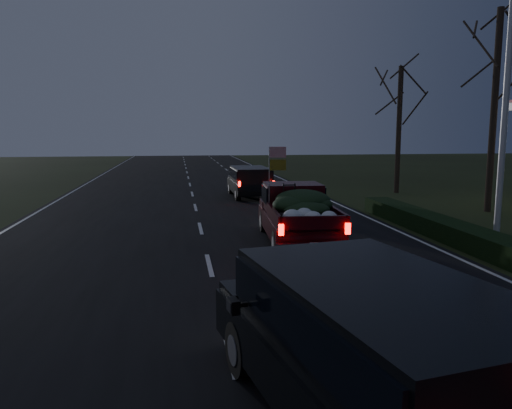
{
  "coord_description": "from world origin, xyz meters",
  "views": [
    {
      "loc": [
        -0.75,
        -12.57,
        3.44
      ],
      "look_at": [
        1.51,
        1.85,
        1.3
      ],
      "focal_mm": 35.0,
      "sensor_mm": 36.0,
      "label": 1
    }
  ],
  "objects": [
    {
      "name": "bare_tree_mid",
      "position": [
        12.5,
        7.0,
        6.35
      ],
      "size": [
        3.6,
        3.6,
        8.5
      ],
      "color": "black",
      "rests_on": "ground"
    },
    {
      "name": "pickup_truck",
      "position": [
        2.9,
        2.39,
        1.0
      ],
      "size": [
        2.27,
        5.19,
        2.66
      ],
      "rotation": [
        0.0,
        0.0,
        -0.07
      ],
      "color": "black",
      "rests_on": "ground"
    },
    {
      "name": "road_asphalt",
      "position": [
        0.0,
        0.0,
        0.01
      ],
      "size": [
        14.0,
        120.0,
        0.02
      ],
      "primitive_type": "cube",
      "color": "black",
      "rests_on": "ground"
    },
    {
      "name": "rear_suv",
      "position": [
        1.37,
        -7.61,
        1.14
      ],
      "size": [
        3.1,
        5.57,
        1.51
      ],
      "rotation": [
        0.0,
        0.0,
        0.18
      ],
      "color": "black",
      "rests_on": "ground"
    },
    {
      "name": "bare_tree_far",
      "position": [
        11.5,
        14.0,
        5.23
      ],
      "size": [
        3.6,
        3.6,
        7.0
      ],
      "color": "black",
      "rests_on": "ground"
    },
    {
      "name": "ground",
      "position": [
        0.0,
        0.0,
        0.0
      ],
      "size": [
        120.0,
        120.0,
        0.0
      ],
      "primitive_type": "plane",
      "color": "black",
      "rests_on": "ground"
    },
    {
      "name": "light_pole",
      "position": [
        9.5,
        2.0,
        5.48
      ],
      "size": [
        0.5,
        0.9,
        9.16
      ],
      "color": "silver",
      "rests_on": "ground"
    },
    {
      "name": "hedge_row",
      "position": [
        7.8,
        3.0,
        0.3
      ],
      "size": [
        1.0,
        10.0,
        0.6
      ],
      "primitive_type": "cube",
      "color": "black",
      "rests_on": "ground"
    },
    {
      "name": "lead_suv",
      "position": [
        2.99,
        13.3,
        0.98
      ],
      "size": [
        1.93,
        4.51,
        1.29
      ],
      "rotation": [
        0.0,
        0.0,
        0.01
      ],
      "color": "black",
      "rests_on": "ground"
    }
  ]
}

